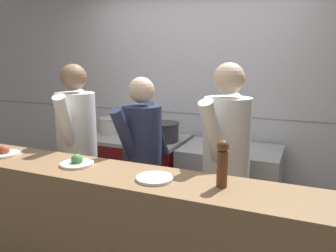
{
  "coord_description": "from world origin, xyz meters",
  "views": [
    {
      "loc": [
        1.14,
        -1.99,
        1.75
      ],
      "look_at": [
        -0.01,
        0.71,
        1.15
      ],
      "focal_mm": 35.0,
      "sensor_mm": 36.0,
      "label": 1
    }
  ],
  "objects": [
    {
      "name": "oven_range",
      "position": [
        -0.54,
        1.08,
        0.46
      ],
      "size": [
        1.06,
        0.71,
        0.92
      ],
      "color": "maroon",
      "rests_on": "ground_plane"
    },
    {
      "name": "stock_pot",
      "position": [
        -0.88,
        1.09,
        1.02
      ],
      "size": [
        0.27,
        0.27,
        0.19
      ],
      "color": "beige",
      "rests_on": "oven_range"
    },
    {
      "name": "plated_dish_main",
      "position": [
        -0.95,
        -0.28,
        1.05
      ],
      "size": [
        0.23,
        0.23,
        0.08
      ],
      "color": "white",
      "rests_on": "pass_counter"
    },
    {
      "name": "sauce_pot",
      "position": [
        -0.5,
        1.07,
        1.01
      ],
      "size": [
        0.26,
        0.26,
        0.18
      ],
      "color": "#B7BABF",
      "rests_on": "oven_range"
    },
    {
      "name": "chef_line",
      "position": [
        0.61,
        0.36,
        0.96
      ],
      "size": [
        0.42,
        0.76,
        1.73
      ],
      "rotation": [
        0.0,
        0.0,
        -0.23
      ],
      "color": "black",
      "rests_on": "ground_plane"
    },
    {
      "name": "pepper_mill",
      "position": [
        0.73,
        -0.24,
        1.18
      ],
      "size": [
        0.07,
        0.07,
        0.27
      ],
      "color": "brown",
      "rests_on": "pass_counter"
    },
    {
      "name": "wall_back_tiled",
      "position": [
        0.0,
        1.48,
        1.3
      ],
      "size": [
        8.0,
        0.06,
        2.6
      ],
      "color": "silver",
      "rests_on": "ground_plane"
    },
    {
      "name": "braising_pot",
      "position": [
        -0.2,
        1.02,
        1.02
      ],
      "size": [
        0.33,
        0.33,
        0.19
      ],
      "color": "#2D2D33",
      "rests_on": "oven_range"
    },
    {
      "name": "pass_counter",
      "position": [
        -0.05,
        -0.27,
        0.51
      ],
      "size": [
        2.81,
        0.45,
        1.03
      ],
      "color": "#93704C",
      "rests_on": "ground_plane"
    },
    {
      "name": "plated_dish_appetiser",
      "position": [
        -0.28,
        -0.25,
        1.05
      ],
      "size": [
        0.23,
        0.23,
        0.08
      ],
      "color": "white",
      "rests_on": "pass_counter"
    },
    {
      "name": "prep_counter",
      "position": [
        0.5,
        1.07,
        0.45
      ],
      "size": [
        0.95,
        0.65,
        0.9
      ],
      "color": "#B7BABF",
      "rests_on": "ground_plane"
    },
    {
      "name": "chef_head_cook",
      "position": [
        -0.73,
        0.31,
        0.95
      ],
      "size": [
        0.44,
        0.74,
        1.71
      ],
      "rotation": [
        0.0,
        0.0,
        0.31
      ],
      "color": "black",
      "rests_on": "ground_plane"
    },
    {
      "name": "plated_dish_dessert",
      "position": [
        0.33,
        -0.29,
        1.04
      ],
      "size": [
        0.23,
        0.23,
        0.02
      ],
      "color": "white",
      "rests_on": "pass_counter"
    },
    {
      "name": "chef_sous",
      "position": [
        -0.1,
        0.37,
        0.9
      ],
      "size": [
        0.39,
        0.7,
        1.61
      ],
      "rotation": [
        0.0,
        0.0,
        -0.21
      ],
      "color": "black",
      "rests_on": "ground_plane"
    }
  ]
}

